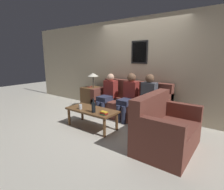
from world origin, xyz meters
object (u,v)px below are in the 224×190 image
person_middle (129,95)px  teddy_bear (134,134)px  couch_side (165,130)px  coffee_table (92,112)px  wine_bottle (94,107)px  person_left (108,93)px  drinking_glass (80,107)px  person_right (147,98)px  couch_main (130,105)px

person_middle → teddy_bear: 1.29m
couch_side → coffee_table: couch_side is taller
wine_bottle → person_left: 1.14m
drinking_glass → person_left: person_left is taller
person_right → couch_main: bearing=160.7°
wine_bottle → person_right: 1.29m
person_left → wine_bottle: bearing=-67.2°
couch_main → person_right: size_ratio=1.69×
coffee_table → person_left: bearing=105.6°
wine_bottle → person_middle: person_middle is taller
drinking_glass → couch_side: bearing=6.8°
coffee_table → drinking_glass: (-0.21, -0.14, 0.11)m
drinking_glass → person_middle: (0.59, 1.10, 0.16)m
drinking_glass → person_right: bearing=44.9°
wine_bottle → person_middle: 1.12m
drinking_glass → teddy_bear: bearing=7.4°
teddy_bear → drinking_glass: bearing=-172.6°
person_right → wine_bottle: bearing=-122.6°
couch_main → teddy_bear: 1.36m
drinking_glass → person_left: 1.07m
wine_bottle → drinking_glass: wine_bottle is taller
drinking_glass → person_middle: person_middle is taller
couch_main → coffee_table: bearing=-106.3°
person_right → teddy_bear: person_right is taller
couch_main → wine_bottle: 1.30m
person_middle → teddy_bear: size_ratio=4.31×
coffee_table → wine_bottle: size_ratio=3.95×
couch_side → person_middle: bearing=55.4°
drinking_glass → coffee_table: bearing=34.0°
couch_main → person_middle: bearing=-76.3°
coffee_table → wine_bottle: 0.29m
person_middle → coffee_table: bearing=-111.3°
teddy_bear → person_right: bearing=102.7°
couch_main → coffee_table: 1.18m
coffee_table → teddy_bear: coffee_table is taller
person_middle → drinking_glass: bearing=-118.0°
person_middle → teddy_bear: (0.71, -0.94, -0.53)m
couch_main → drinking_glass: couch_main is taller
wine_bottle → coffee_table: bearing=143.2°
wine_bottle → person_middle: (0.19, 1.10, 0.10)m
person_left → person_middle: bearing=4.4°
person_right → teddy_bear: 1.08m
person_left → teddy_bear: size_ratio=4.13×
person_right → coffee_table: bearing=-133.0°
coffee_table → person_middle: 1.07m
drinking_glass → teddy_bear: 1.36m
coffee_table → person_left: (-0.26, 0.91, 0.24)m
person_right → person_left: bearing=-178.5°
person_middle → person_right: person_right is taller
person_left → person_right: bearing=1.5°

